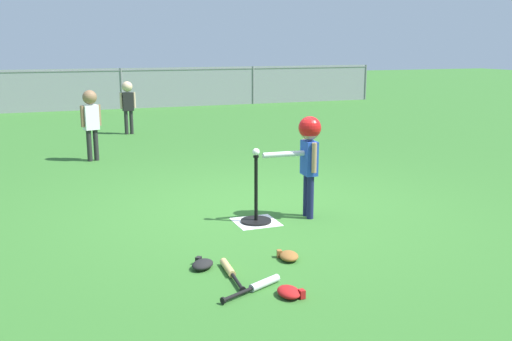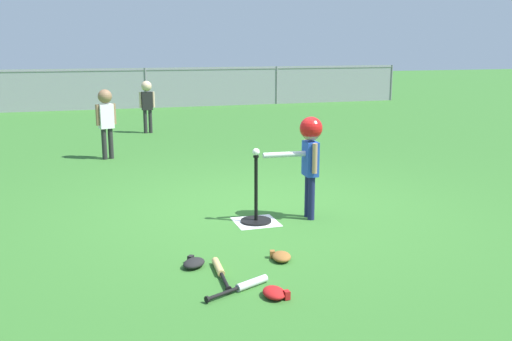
% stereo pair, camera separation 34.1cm
% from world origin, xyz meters
% --- Properties ---
extents(ground_plane, '(60.00, 60.00, 0.00)m').
position_xyz_m(ground_plane, '(0.00, 0.00, 0.00)').
color(ground_plane, '#336B28').
extents(home_plate, '(0.44, 0.44, 0.01)m').
position_xyz_m(home_plate, '(-0.22, -0.46, 0.00)').
color(home_plate, white).
rests_on(home_plate, ground_plane).
extents(batting_tee, '(0.32, 0.32, 0.71)m').
position_xyz_m(batting_tee, '(-0.22, -0.46, 0.11)').
color(batting_tee, black).
rests_on(batting_tee, ground_plane).
extents(baseball_on_tee, '(0.07, 0.07, 0.07)m').
position_xyz_m(baseball_on_tee, '(-0.22, -0.46, 0.74)').
color(baseball_on_tee, white).
rests_on(baseball_on_tee, batting_tee).
extents(batter_child, '(0.63, 0.31, 1.08)m').
position_xyz_m(batter_child, '(0.35, -0.49, 0.77)').
color(batter_child, '#191E4C').
rests_on(batter_child, ground_plane).
extents(fielder_near_right, '(0.32, 0.22, 1.12)m').
position_xyz_m(fielder_near_right, '(-1.50, 3.46, 0.72)').
color(fielder_near_right, '#262626').
rests_on(fielder_near_right, ground_plane).
extents(fielder_deep_left, '(0.32, 0.21, 1.08)m').
position_xyz_m(fielder_deep_left, '(-0.54, 6.05, 0.69)').
color(fielder_deep_left, '#262626').
rests_on(fielder_deep_left, ground_plane).
extents(spare_bat_silver, '(0.55, 0.29, 0.06)m').
position_xyz_m(spare_bat_silver, '(-0.79, -2.03, 0.03)').
color(spare_bat_silver, silver).
rests_on(spare_bat_silver, ground_plane).
extents(spare_bat_wood, '(0.09, 0.61, 0.06)m').
position_xyz_m(spare_bat_wood, '(-0.91, -1.68, 0.03)').
color(spare_bat_wood, '#DBB266').
rests_on(spare_bat_wood, ground_plane).
extents(glove_by_plate, '(0.18, 0.23, 0.07)m').
position_xyz_m(glove_by_plate, '(-0.63, -2.23, 0.04)').
color(glove_by_plate, '#B21919').
rests_on(glove_by_plate, ground_plane).
extents(glove_near_bats, '(0.21, 0.25, 0.07)m').
position_xyz_m(glove_near_bats, '(-0.34, -1.55, 0.04)').
color(glove_near_bats, brown).
rests_on(glove_near_bats, ground_plane).
extents(glove_tossed_aside, '(0.27, 0.27, 0.07)m').
position_xyz_m(glove_tossed_aside, '(-1.08, -1.48, 0.04)').
color(glove_tossed_aside, black).
rests_on(glove_tossed_aside, ground_plane).
extents(outfield_fence, '(16.06, 0.06, 1.15)m').
position_xyz_m(outfield_fence, '(0.00, 10.91, 0.62)').
color(outfield_fence, slate).
rests_on(outfield_fence, ground_plane).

